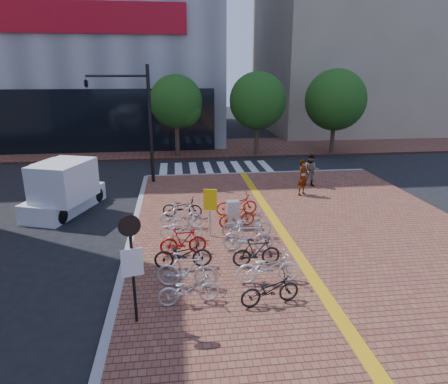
{
  "coord_description": "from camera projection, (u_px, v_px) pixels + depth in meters",
  "views": [
    {
      "loc": [
        -2.13,
        -12.12,
        6.41
      ],
      "look_at": [
        -0.12,
        4.35,
        1.3
      ],
      "focal_mm": 32.0,
      "sensor_mm": 36.0,
      "label": 1
    }
  ],
  "objects": [
    {
      "name": "utility_box",
      "position": [
        233.0,
        214.0,
        16.46
      ],
      "size": [
        0.52,
        0.38,
        1.11
      ],
      "primitive_type": "cube",
      "rotation": [
        0.0,
        0.0,
        0.02
      ],
      "color": "silver",
      "rests_on": "sidewalk"
    },
    {
      "name": "street_trees",
      "position": [
        271.0,
        102.0,
        29.57
      ],
      "size": [
        16.2,
        4.6,
        6.35
      ],
      "color": "#38281E",
      "rests_on": "far_sidewalk"
    },
    {
      "name": "box_truck",
      "position": [
        62.0,
        187.0,
        18.5
      ],
      "size": [
        3.21,
        4.7,
        2.5
      ],
      "color": "silver",
      "rests_on": "ground"
    },
    {
      "name": "far_sidewalk",
      "position": [
        201.0,
        148.0,
        33.53
      ],
      "size": [
        70.0,
        8.0,
        0.15
      ],
      "primitive_type": "cube",
      "color": "brown",
      "rests_on": "ground"
    },
    {
      "name": "sidewalk",
      "position": [
        407.0,
        356.0,
        9.21
      ],
      "size": [
        14.0,
        34.0,
        0.15
      ],
      "primitive_type": "cube",
      "color": "brown",
      "rests_on": "ground"
    },
    {
      "name": "bike_11",
      "position": [
        247.0,
        225.0,
        15.36
      ],
      "size": [
        1.95,
        0.73,
        1.01
      ],
      "primitive_type": "imported",
      "rotation": [
        0.0,
        0.0,
        1.54
      ],
      "color": "#A2A1A6",
      "rests_on": "sidewalk"
    },
    {
      "name": "bike_6",
      "position": [
        182.0,
        207.0,
        17.53
      ],
      "size": [
        1.82,
        0.92,
        0.91
      ],
      "primitive_type": "imported",
      "rotation": [
        0.0,
        0.0,
        1.39
      ],
      "color": "black",
      "rests_on": "sidewalk"
    },
    {
      "name": "bike_12",
      "position": [
        237.0,
        216.0,
        16.42
      ],
      "size": [
        1.6,
        0.72,
        0.93
      ],
      "primitive_type": "imported",
      "rotation": [
        0.0,
        0.0,
        1.76
      ],
      "color": "#A21F0B",
      "rests_on": "sidewalk"
    },
    {
      "name": "bike_3",
      "position": [
        183.0,
        241.0,
        13.99
      ],
      "size": [
        1.67,
        0.57,
        0.99
      ],
      "primitive_type": "imported",
      "rotation": [
        0.0,
        0.0,
        1.64
      ],
      "color": "#A90E0C",
      "rests_on": "sidewalk"
    },
    {
      "name": "bike_10",
      "position": [
        248.0,
        237.0,
        14.2
      ],
      "size": [
        1.89,
        0.77,
        1.1
      ],
      "primitive_type": "imported",
      "rotation": [
        0.0,
        0.0,
        1.43
      ],
      "color": "silver",
      "rests_on": "sidewalk"
    },
    {
      "name": "bike_0",
      "position": [
        189.0,
        289.0,
        11.01
      ],
      "size": [
        1.78,
        0.8,
        0.91
      ],
      "primitive_type": "imported",
      "rotation": [
        0.0,
        0.0,
        1.68
      ],
      "color": "silver",
      "rests_on": "sidewalk"
    },
    {
      "name": "yellow_sign",
      "position": [
        210.0,
        204.0,
        15.24
      ],
      "size": [
        0.52,
        0.18,
        1.93
      ],
      "color": "#B7B7BC",
      "rests_on": "sidewalk"
    },
    {
      "name": "kerb_north",
      "position": [
        258.0,
        174.0,
        25.34
      ],
      "size": [
        14.0,
        0.25,
        0.15
      ],
      "primitive_type": "cube",
      "color": "gray",
      "rests_on": "ground"
    },
    {
      "name": "pedestrian_a",
      "position": [
        303.0,
        177.0,
        20.52
      ],
      "size": [
        0.82,
        0.77,
        1.88
      ],
      "primitive_type": "imported",
      "rotation": [
        0.0,
        0.0,
        0.64
      ],
      "color": "gray",
      "rests_on": "sidewalk"
    },
    {
      "name": "bike_1",
      "position": [
        187.0,
        270.0,
        11.84
      ],
      "size": [
        1.91,
        0.84,
        1.11
      ],
      "primitive_type": "imported",
      "rotation": [
        0.0,
        0.0,
        1.39
      ],
      "color": "silver",
      "rests_on": "sidewalk"
    },
    {
      "name": "bike_4",
      "position": [
        181.0,
        229.0,
        15.24
      ],
      "size": [
        1.72,
        0.77,
        0.87
      ],
      "primitive_type": "imported",
      "rotation": [
        0.0,
        0.0,
        1.45
      ],
      "color": "white",
      "rests_on": "sidewalk"
    },
    {
      "name": "ground",
      "position": [
        243.0,
        265.0,
        13.63
      ],
      "size": [
        120.0,
        120.0,
        0.0
      ],
      "primitive_type": "plane",
      "color": "black",
      "rests_on": "ground"
    },
    {
      "name": "bike_9",
      "position": [
        256.0,
        252.0,
        13.17
      ],
      "size": [
        1.65,
        0.57,
        0.98
      ],
      "primitive_type": "imported",
      "rotation": [
        0.0,
        0.0,
        1.64
      ],
      "color": "black",
      "rests_on": "sidewalk"
    },
    {
      "name": "crosswalk",
      "position": [
        216.0,
        168.0,
        26.97
      ],
      "size": [
        7.5,
        4.0,
        0.01
      ],
      "color": "silver",
      "rests_on": "ground"
    },
    {
      "name": "tactile_strip",
      "position": [
        366.0,
        356.0,
        9.07
      ],
      "size": [
        0.4,
        34.0,
        0.01
      ],
      "primitive_type": "cube",
      "color": "gold",
      "rests_on": "sidewalk"
    },
    {
      "name": "building_beige",
      "position": [
        358.0,
        45.0,
        43.43
      ],
      "size": [
        20.0,
        18.0,
        18.0
      ],
      "primitive_type": "cube",
      "color": "gray",
      "rests_on": "ground"
    },
    {
      "name": "traffic_light_pole",
      "position": [
        121.0,
        103.0,
        21.76
      ],
      "size": [
        3.51,
        1.35,
        6.53
      ],
      "color": "black",
      "rests_on": "sidewalk"
    },
    {
      "name": "notice_sign",
      "position": [
        132.0,
        256.0,
        9.78
      ],
      "size": [
        0.54,
        0.19,
        2.96
      ],
      "color": "black",
      "rests_on": "sidewalk"
    },
    {
      "name": "bike_13",
      "position": [
        237.0,
        204.0,
        17.82
      ],
      "size": [
        1.92,
        0.81,
        0.98
      ],
      "primitive_type": "imported",
      "rotation": [
        0.0,
        0.0,
        1.66
      ],
      "color": "#B6170D",
      "rests_on": "sidewalk"
    },
    {
      "name": "bike_7",
      "position": [
        270.0,
        289.0,
        11.0
      ],
      "size": [
        1.8,
        0.9,
        0.9
      ],
      "primitive_type": "imported",
      "rotation": [
        0.0,
        0.0,
        1.75
      ],
      "color": "black",
      "rests_on": "sidewalk"
    },
    {
      "name": "bike_8",
      "position": [
        268.0,
        267.0,
        12.12
      ],
      "size": [
        1.95,
        0.68,
        1.02
      ],
      "primitive_type": "imported",
      "rotation": [
        0.0,
        0.0,
        1.57
      ],
      "color": "white",
      "rests_on": "sidewalk"
    },
    {
      "name": "bike_5",
      "position": [
        181.0,
        215.0,
        16.35
      ],
      "size": [
        1.79,
        0.62,
        1.06
      ],
      "primitive_type": "imported",
      "rotation": [
        0.0,
        0.0,
        1.5
      ],
      "color": "silver",
      "rests_on": "sidewalk"
    },
    {
      "name": "pedestrian_b",
      "position": [
        311.0,
        170.0,
        22.09
      ],
      "size": [
        1.07,
        0.97,
        1.81
      ],
      "primitive_type": "imported",
      "rotation": [
        0.0,
        0.0,
        -0.39
      ],
      "color": "#4C5461",
      "rests_on": "sidewalk"
    },
    {
      "name": "kerb_west",
      "position": [
        95.0,
        383.0,
        8.4
      ],
      "size": [
        0.25,
        34.0,
        0.15
      ],
      "primitive_type": "cube",
      "color": "gray",
      "rests_on": "ground"
    },
    {
      "name": "bike_2",
      "position": [
        183.0,
        254.0,
        13.03
      ],
      "size": [
        1.87,
        0.65,
        0.98
      ],
      "primitive_type": "imported",
      "rotation": [
        0.0,
        0.0,
        1.57
      ],
      "color": "black",
      "rests_on": "sidewalk"
    }
  ]
}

